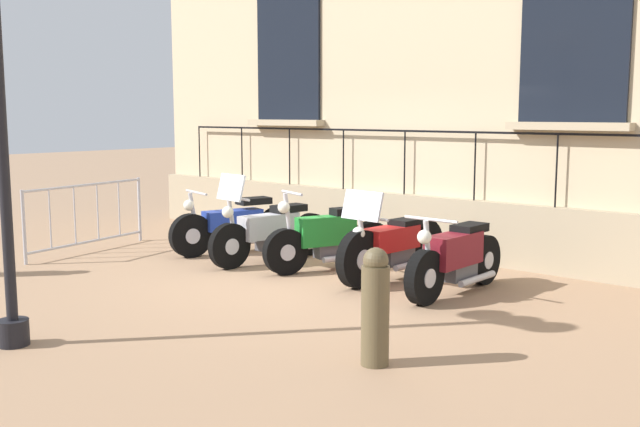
{
  "coord_description": "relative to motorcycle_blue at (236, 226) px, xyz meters",
  "views": [
    {
      "loc": [
        6.92,
        6.17,
        2.11
      ],
      "look_at": [
        -0.28,
        0.0,
        0.8
      ],
      "focal_mm": 41.21,
      "sensor_mm": 36.0,
      "label": 1
    }
  ],
  "objects": [
    {
      "name": "crowd_barrier",
      "position": [
        1.45,
        -1.74,
        0.16
      ],
      "size": [
        2.26,
        0.45,
        1.05
      ],
      "color": "#B7B7BF",
      "rests_on": "ground_plane"
    },
    {
      "name": "motorcycle_red",
      "position": [
        -0.01,
        2.88,
        0.03
      ],
      "size": [
        1.98,
        0.71,
        1.18
      ],
      "color": "black",
      "rests_on": "ground_plane"
    },
    {
      "name": "bollard",
      "position": [
        2.69,
        4.6,
        0.1
      ],
      "size": [
        0.24,
        0.24,
        1.0
      ],
      "color": "brown",
      "rests_on": "ground_plane"
    },
    {
      "name": "motorcycle_silver",
      "position": [
        0.18,
        0.92,
        0.03
      ],
      "size": [
        2.08,
        0.68,
        1.29
      ],
      "color": "black",
      "rests_on": "ground_plane"
    },
    {
      "name": "motorcycle_blue",
      "position": [
        0.0,
        0.0,
        0.0
      ],
      "size": [
        2.07,
        0.9,
        0.97
      ],
      "color": "black",
      "rests_on": "ground_plane"
    },
    {
      "name": "ground_plane",
      "position": [
        0.58,
        1.95,
        -0.4
      ],
      "size": [
        60.0,
        60.0,
        0.0
      ],
      "primitive_type": "plane",
      "color": "#9E7A5B"
    },
    {
      "name": "motorcycle_maroon",
      "position": [
        0.11,
        3.86,
        0.01
      ],
      "size": [
        1.93,
        0.67,
        0.96
      ],
      "color": "black",
      "rests_on": "ground_plane"
    },
    {
      "name": "motorcycle_green",
      "position": [
        0.05,
        1.88,
        0.01
      ],
      "size": [
        1.86,
        0.85,
        1.09
      ],
      "color": "black",
      "rests_on": "ground_plane"
    }
  ]
}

